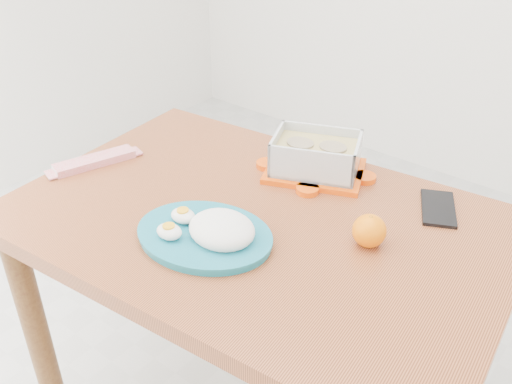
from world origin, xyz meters
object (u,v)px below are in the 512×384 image
Objects in this scene: food_container at (316,156)px; dining_table at (256,259)px; orange_fruit at (369,231)px; smartphone at (438,208)px; rice_plate at (210,231)px.

dining_table is at bearing -111.97° from food_container.
orange_fruit is 0.48× the size of smartphone.
smartphone is at bearing -16.28° from food_container.
food_container is at bearing 75.63° from rice_plate.
food_container reaches higher than orange_fruit.
dining_table is 0.41m from smartphone.
rice_plate reaches higher than dining_table.
dining_table is 7.97× the size of smartphone.
orange_fruit reaches higher than smartphone.
dining_table is at bearing -164.19° from smartphone.
food_container is 0.36m from rice_plate.
dining_table is 4.02× the size of food_container.
rice_plate reaches higher than smartphone.
dining_table is at bearing -165.58° from orange_fruit.
food_container is at bearing 160.28° from smartphone.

